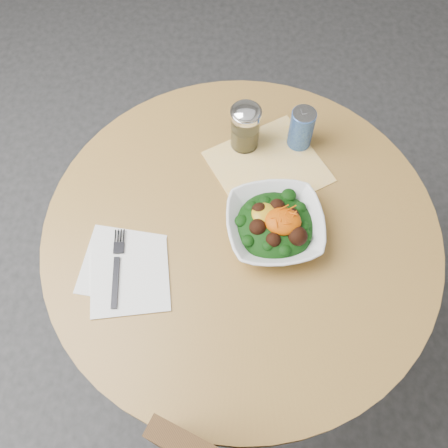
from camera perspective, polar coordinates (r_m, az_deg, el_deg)
ground at (r=1.82m, az=1.28°, el=-11.52°), size 6.00×6.00×0.00m
table at (r=1.30m, az=1.76°, el=-4.61°), size 0.90×0.90×0.75m
cloth_napkin at (r=1.22m, az=5.03°, el=6.57°), size 0.33×0.32×0.00m
paper_napkins at (r=1.10m, az=-11.18°, el=-5.25°), size 0.21×0.22×0.00m
salad_bowl at (r=1.10m, az=5.84°, el=-0.10°), size 0.24×0.24×0.08m
fork at (r=1.10m, az=-12.12°, el=-4.59°), size 0.03×0.19×0.00m
spice_shaker at (r=1.20m, az=2.44°, el=11.04°), size 0.07×0.07×0.13m
beverage_can at (r=1.22m, az=8.83°, el=10.73°), size 0.06×0.06×0.11m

